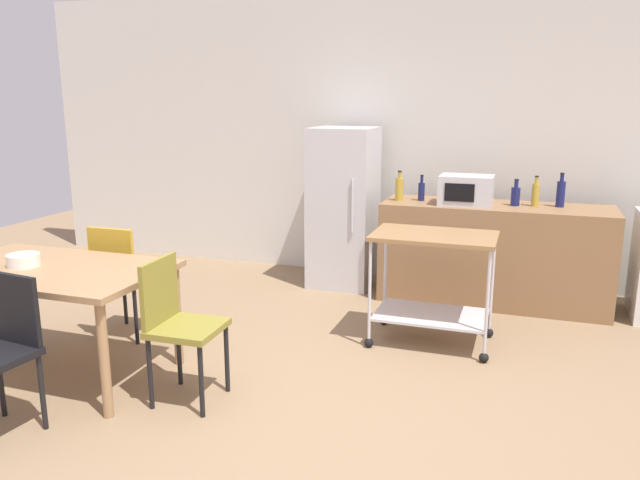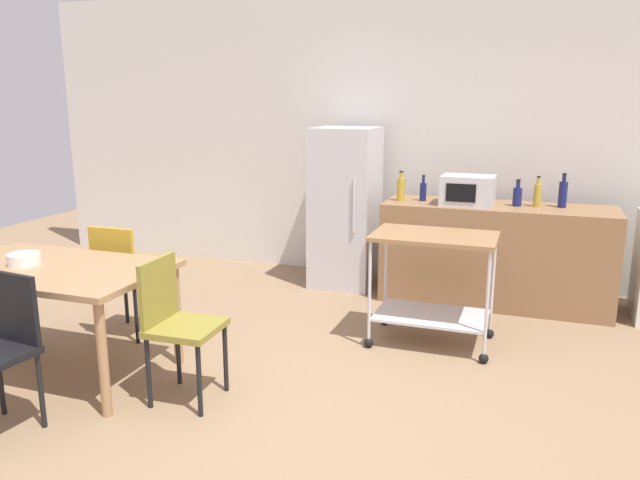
{
  "view_description": "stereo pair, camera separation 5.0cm",
  "coord_description": "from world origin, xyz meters",
  "views": [
    {
      "loc": [
        1.17,
        -3.01,
        1.84
      ],
      "look_at": [
        -0.28,
        1.2,
        0.8
      ],
      "focal_mm": 34.62,
      "sensor_mm": 36.0,
      "label": 1
    },
    {
      "loc": [
        1.21,
        -2.99,
        1.84
      ],
      "look_at": [
        -0.28,
        1.2,
        0.8
      ],
      "focal_mm": 34.62,
      "sensor_mm": 36.0,
      "label": 2
    }
  ],
  "objects": [
    {
      "name": "ground_plane",
      "position": [
        0.0,
        0.0,
        0.0
      ],
      "size": [
        12.0,
        12.0,
        0.0
      ],
      "primitive_type": "plane",
      "color": "#8C7051"
    },
    {
      "name": "back_wall",
      "position": [
        0.0,
        3.2,
        1.45
      ],
      "size": [
        8.4,
        0.12,
        2.9
      ],
      "primitive_type": "cube",
      "color": "silver",
      "rests_on": "ground_plane"
    },
    {
      "name": "bottle_sesame_oil",
      "position": [
        1.22,
        2.64,
        1.01
      ],
      "size": [
        0.07,
        0.07,
        0.27
      ],
      "color": "gold",
      "rests_on": "kitchen_counter"
    },
    {
      "name": "refrigerator",
      "position": [
        -0.55,
        2.7,
        0.78
      ],
      "size": [
        0.6,
        0.63,
        1.55
      ],
      "color": "silver",
      "rests_on": "ground_plane"
    },
    {
      "name": "bottle_olive_oil",
      "position": [
        0.03,
        2.55,
        1.01
      ],
      "size": [
        0.08,
        0.08,
        0.28
      ],
      "color": "gold",
      "rests_on": "kitchen_counter"
    },
    {
      "name": "kitchen_cart",
      "position": [
        0.53,
        1.46,
        0.57
      ],
      "size": [
        0.91,
        0.57,
        0.85
      ],
      "color": "olive",
      "rests_on": "ground_plane"
    },
    {
      "name": "bottle_soy_sauce",
      "position": [
        1.05,
        2.61,
        0.99
      ],
      "size": [
        0.08,
        0.08,
        0.24
      ],
      "color": "navy",
      "rests_on": "kitchen_counter"
    },
    {
      "name": "bottle_soda",
      "position": [
        0.22,
        2.61,
        0.99
      ],
      "size": [
        0.06,
        0.06,
        0.24
      ],
      "color": "navy",
      "rests_on": "kitchen_counter"
    },
    {
      "name": "fruit_bowl",
      "position": [
        -1.95,
        0.06,
        0.79
      ],
      "size": [
        0.21,
        0.21,
        0.08
      ],
      "primitive_type": "cylinder",
      "color": "white",
      "rests_on": "dining_table"
    },
    {
      "name": "chair_mustard",
      "position": [
        -1.75,
        0.8,
        0.52
      ],
      "size": [
        0.4,
        0.4,
        0.89
      ],
      "rotation": [
        0.0,
        0.0,
        3.15
      ],
      "color": "gold",
      "rests_on": "ground_plane"
    },
    {
      "name": "chair_olive",
      "position": [
        -0.8,
        0.05,
        0.52
      ],
      "size": [
        0.41,
        0.41,
        0.89
      ],
      "rotation": [
        0.0,
        0.0,
        1.6
      ],
      "color": "olive",
      "rests_on": "ground_plane"
    },
    {
      "name": "microwave",
      "position": [
        0.63,
        2.53,
        1.03
      ],
      "size": [
        0.46,
        0.35,
        0.26
      ],
      "color": "silver",
      "rests_on": "kitchen_counter"
    },
    {
      "name": "bottle_wine",
      "position": [
        1.42,
        2.67,
        1.02
      ],
      "size": [
        0.07,
        0.07,
        0.3
      ],
      "color": "navy",
      "rests_on": "kitchen_counter"
    },
    {
      "name": "kitchen_counter",
      "position": [
        0.9,
        2.6,
        0.45
      ],
      "size": [
        2.0,
        0.64,
        0.9
      ],
      "primitive_type": "cube",
      "color": "olive",
      "rests_on": "ground_plane"
    },
    {
      "name": "dining_table",
      "position": [
        -1.77,
        0.1,
        0.67
      ],
      "size": [
        1.5,
        0.9,
        0.75
      ],
      "color": "#A37A51",
      "rests_on": "ground_plane"
    }
  ]
}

